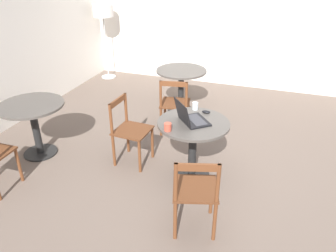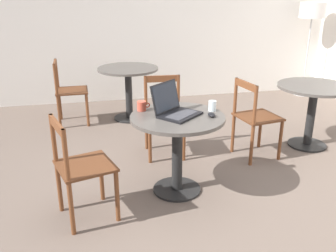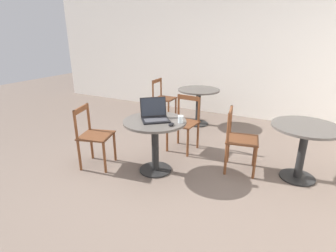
# 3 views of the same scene
# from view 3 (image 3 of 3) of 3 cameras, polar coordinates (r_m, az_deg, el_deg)

# --- Properties ---
(ground_plane) EXTENTS (16.00, 16.00, 0.00)m
(ground_plane) POSITION_cam_3_polar(r_m,az_deg,el_deg) (3.48, -3.50, -11.27)
(ground_plane) COLOR #66564C
(wall_back) EXTENTS (9.40, 0.06, 2.70)m
(wall_back) POSITION_cam_3_polar(r_m,az_deg,el_deg) (5.99, 12.81, 15.14)
(wall_back) COLOR white
(wall_back) RESTS_ON ground_plane
(cafe_table_near) EXTENTS (0.82, 0.82, 0.72)m
(cafe_table_near) POSITION_cam_3_polar(r_m,az_deg,el_deg) (3.42, -2.86, -1.55)
(cafe_table_near) COLOR black
(cafe_table_near) RESTS_ON ground_plane
(cafe_table_mid) EXTENTS (0.82, 0.82, 0.72)m
(cafe_table_mid) POSITION_cam_3_polar(r_m,az_deg,el_deg) (3.64, 27.54, -2.53)
(cafe_table_mid) COLOR black
(cafe_table_mid) RESTS_ON ground_plane
(cafe_table_far) EXTENTS (0.82, 0.82, 0.72)m
(cafe_table_far) POSITION_cam_3_polar(r_m,az_deg,el_deg) (5.28, 6.65, 6.08)
(cafe_table_far) COLOR black
(cafe_table_far) RESTS_ON ground_plane
(chair_near_left) EXTENTS (0.51, 0.51, 0.85)m
(chair_near_left) POSITION_cam_3_polar(r_m,az_deg,el_deg) (3.75, -15.92, -2.12)
(chair_near_left) COLOR brown
(chair_near_left) RESTS_ON ground_plane
(chair_near_back) EXTENTS (0.44, 0.44, 0.85)m
(chair_near_back) POSITION_cam_3_polar(r_m,az_deg,el_deg) (4.13, 3.54, 0.68)
(chair_near_back) COLOR brown
(chair_near_back) RESTS_ON ground_plane
(chair_mid_left) EXTENTS (0.48, 0.48, 0.85)m
(chair_mid_left) POSITION_cam_3_polar(r_m,az_deg,el_deg) (3.61, 15.19, -2.92)
(chair_mid_left) COLOR brown
(chair_mid_left) RESTS_ON ground_plane
(chair_far_left) EXTENTS (0.42, 0.42, 0.85)m
(chair_far_left) POSITION_cam_3_polar(r_m,az_deg,el_deg) (5.62, -1.11, 5.92)
(chair_far_left) COLOR brown
(chair_far_left) RESTS_ON ground_plane
(laptop) EXTENTS (0.47, 0.46, 0.27)m
(laptop) POSITION_cam_3_polar(r_m,az_deg,el_deg) (3.38, -2.88, 2.28)
(laptop) COLOR black
(laptop) RESTS_ON cafe_table_near
(mouse) EXTENTS (0.06, 0.10, 0.03)m
(mouse) POSITION_cam_3_polar(r_m,az_deg,el_deg) (3.17, 0.72, 0.37)
(mouse) COLOR black
(mouse) RESTS_ON cafe_table_near
(mug) EXTENTS (0.12, 0.08, 0.08)m
(mug) POSITION_cam_3_polar(r_m,az_deg,el_deg) (3.66, -5.01, 3.43)
(mug) COLOR #C64C38
(mug) RESTS_ON cafe_table_near
(drinking_glass) EXTENTS (0.07, 0.07, 0.09)m
(drinking_glass) POSITION_cam_3_polar(r_m,az_deg,el_deg) (3.26, 2.79, 1.48)
(drinking_glass) COLOR silver
(drinking_glass) RESTS_ON cafe_table_near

